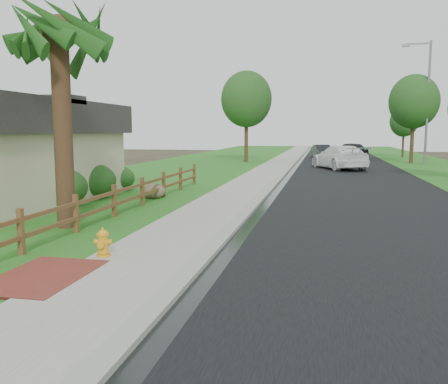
% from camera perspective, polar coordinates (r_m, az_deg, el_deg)
% --- Properties ---
extents(ground, '(120.00, 120.00, 0.00)m').
position_cam_1_polar(ground, '(9.60, -6.36, -9.58)').
color(ground, '#32281B').
extents(road, '(8.00, 90.00, 0.02)m').
position_cam_1_polar(road, '(43.84, 14.06, 3.49)').
color(road, black).
rests_on(road, ground).
extents(curb, '(0.40, 90.00, 0.12)m').
position_cam_1_polar(curb, '(43.87, 8.56, 3.70)').
color(curb, gray).
rests_on(curb, ground).
extents(wet_gutter, '(0.50, 90.00, 0.00)m').
position_cam_1_polar(wet_gutter, '(43.86, 9.02, 3.64)').
color(wet_gutter, black).
rests_on(wet_gutter, road).
extents(sidewalk, '(2.20, 90.00, 0.10)m').
position_cam_1_polar(sidewalk, '(43.96, 6.87, 3.72)').
color(sidewalk, gray).
rests_on(sidewalk, ground).
extents(grass_strip, '(1.60, 90.00, 0.06)m').
position_cam_1_polar(grass_strip, '(44.17, 4.41, 3.74)').
color(grass_strip, '#27611B').
rests_on(grass_strip, ground).
extents(lawn_near, '(9.00, 90.00, 0.04)m').
position_cam_1_polar(lawn_near, '(45.14, -2.17, 3.83)').
color(lawn_near, '#27611B').
rests_on(lawn_near, ground).
extents(verge_far, '(6.00, 90.00, 0.04)m').
position_cam_1_polar(verge_far, '(44.64, 22.96, 3.21)').
color(verge_far, '#27611B').
rests_on(verge_far, ground).
extents(brick_patch, '(1.60, 2.40, 0.11)m').
position_cam_1_polar(brick_patch, '(9.64, -21.00, -9.62)').
color(brick_patch, maroon).
rests_on(brick_patch, ground).
extents(ranch_fence, '(0.12, 16.92, 1.10)m').
position_cam_1_polar(ranch_fence, '(16.59, -11.33, -0.31)').
color(ranch_fence, '#50311A').
rests_on(ranch_fence, ground).
extents(palm_tree, '(3.60, 3.60, 6.60)m').
position_cam_1_polar(palm_tree, '(14.44, -19.29, 17.87)').
color(palm_tree, '#312114').
rests_on(palm_tree, ground).
extents(fire_hydrant, '(0.42, 0.34, 0.64)m').
position_cam_1_polar(fire_hydrant, '(10.58, -14.34, -5.97)').
color(fire_hydrant, orange).
rests_on(fire_hydrant, sidewalk).
extents(white_suv, '(4.51, 6.41, 1.72)m').
position_cam_1_polar(white_suv, '(35.83, 13.71, 4.09)').
color(white_suv, white).
rests_on(white_suv, road).
extents(dark_car_mid, '(3.43, 5.40, 1.71)m').
position_cam_1_polar(dark_car_mid, '(47.74, 14.98, 4.80)').
color(dark_car_mid, black).
rests_on(dark_car_mid, road).
extents(dark_car_far, '(2.46, 4.47, 1.40)m').
position_cam_1_polar(dark_car_far, '(49.22, 11.72, 4.78)').
color(dark_car_far, black).
rests_on(dark_car_far, road).
extents(streetlight, '(2.33, 0.30, 10.08)m').
position_cam_1_polar(streetlight, '(43.07, 23.09, 10.66)').
color(streetlight, slate).
rests_on(streetlight, ground).
extents(boulder, '(1.04, 0.80, 0.66)m').
position_cam_1_polar(boulder, '(19.66, -8.49, 0.09)').
color(boulder, brown).
rests_on(boulder, ground).
extents(shrub_b, '(2.79, 2.79, 1.48)m').
position_cam_1_polar(shrub_b, '(18.21, -19.33, 0.48)').
color(shrub_b, '#1A3F16').
rests_on(shrub_b, ground).
extents(shrub_c, '(2.21, 2.21, 1.22)m').
position_cam_1_polar(shrub_c, '(22.59, -12.81, 1.63)').
color(shrub_c, '#1A3F16').
rests_on(shrub_c, ground).
extents(shrub_d, '(2.46, 2.46, 1.50)m').
position_cam_1_polar(shrub_d, '(20.22, -15.92, 1.29)').
color(shrub_d, '#1A3F16').
rests_on(shrub_d, ground).
extents(tree_mid_left, '(4.52, 4.52, 8.08)m').
position_cam_1_polar(tree_mid_left, '(42.78, 2.72, 11.07)').
color(tree_mid_left, '#312114').
rests_on(tree_mid_left, ground).
extents(tree_mid_right, '(4.18, 4.18, 7.58)m').
position_cam_1_polar(tree_mid_right, '(44.12, 21.88, 10.04)').
color(tree_mid_right, '#312114').
rests_on(tree_mid_right, ground).
extents(tree_far_right, '(2.92, 2.92, 5.39)m').
position_cam_1_polar(tree_far_right, '(53.45, 20.84, 7.92)').
color(tree_far_right, '#312114').
rests_on(tree_far_right, ground).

